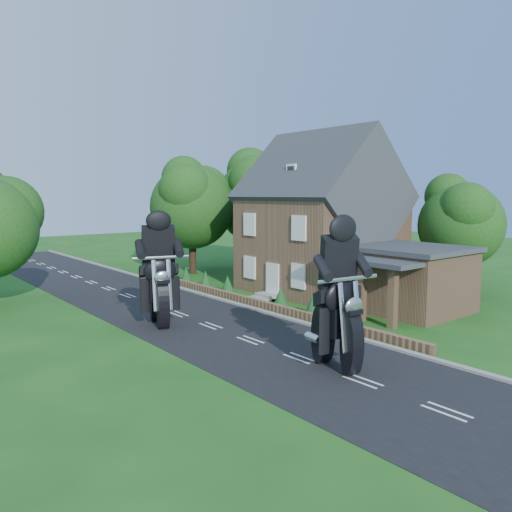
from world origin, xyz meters
TOP-DOWN VIEW (x-y plane):
  - ground at (0.00, 0.00)m, footprint 120.00×120.00m
  - road at (0.00, 0.00)m, footprint 7.00×80.00m
  - kerb at (3.65, 0.00)m, footprint 0.30×80.00m
  - garden_wall at (4.30, 5.00)m, footprint 0.30×22.00m
  - house at (10.49, 6.00)m, footprint 9.54×8.64m
  - annex at (9.87, -0.80)m, footprint 7.05×5.94m
  - tree_annex_side at (17.13, 0.10)m, footprint 5.64×5.20m
  - tree_house_right at (16.65, 8.62)m, footprint 6.51×6.00m
  - tree_behind_house at (14.18, 16.14)m, footprint 7.81×7.20m
  - tree_behind_left at (8.16, 17.13)m, footprint 6.94×6.40m
  - shrub_a at (5.30, -1.00)m, footprint 0.90×0.90m
  - shrub_b at (5.30, 1.50)m, footprint 0.90×0.90m
  - shrub_c at (5.30, 4.00)m, footprint 0.90×0.90m
  - shrub_d at (5.30, 9.00)m, footprint 0.90×0.90m
  - shrub_e at (5.30, 11.50)m, footprint 0.90×0.90m
  - shrub_f at (5.30, 14.00)m, footprint 0.90×0.90m
  - motorcycle_lead at (0.19, -4.67)m, footprint 0.67×1.80m
  - motorcycle_follow at (-1.78, 4.61)m, footprint 0.92×1.79m

SIDE VIEW (x-z plane):
  - ground at x=0.00m, z-range 0.00..0.00m
  - road at x=0.00m, z-range 0.00..0.02m
  - kerb at x=3.65m, z-range 0.00..0.12m
  - garden_wall at x=4.30m, z-range 0.00..0.40m
  - shrub_a at x=5.30m, z-range 0.00..1.10m
  - shrub_b at x=5.30m, z-range 0.00..1.10m
  - shrub_c at x=5.30m, z-range 0.00..1.10m
  - shrub_d at x=5.30m, z-range 0.00..1.10m
  - shrub_e at x=5.30m, z-range 0.00..1.10m
  - shrub_f at x=5.30m, z-range 0.00..1.10m
  - motorcycle_follow at x=-1.78m, z-range 0.00..1.62m
  - motorcycle_lead at x=0.19m, z-range 0.00..1.64m
  - annex at x=9.87m, z-range 0.05..3.49m
  - house at x=10.49m, z-range -0.78..9.46m
  - tree_annex_side at x=17.13m, z-range 0.95..8.43m
  - tree_house_right at x=16.65m, z-range 0.99..9.39m
  - tree_behind_left at x=8.16m, z-range 1.15..10.31m
  - tree_behind_house at x=14.18m, z-range 1.19..11.27m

